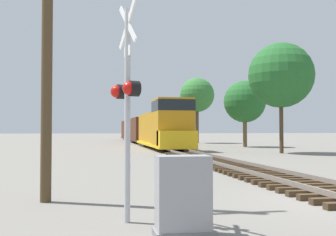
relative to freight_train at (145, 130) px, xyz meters
name	(u,v)px	position (x,y,z in m)	size (l,w,h in m)	color
freight_train	(145,130)	(0.00, 0.00, 0.00)	(3.09, 45.21, 4.43)	#B77A14
crossing_signal_near	(126,96)	(-5.83, -43.38, 0.61)	(0.55, 1.01, 4.40)	#B7B7BC
relay_cabinet	(183,197)	(-4.95, -44.56, -1.19)	(1.00, 0.57, 1.37)	slate
utility_pole	(47,4)	(-7.65, -40.81, 3.17)	(1.80, 0.27, 9.78)	#4C3A23
tree_far_right	(281,75)	(7.86, -22.71, 4.21)	(5.08, 5.08, 8.63)	#473521
tree_mid_background	(245,102)	(9.34, -11.47, 2.96)	(4.48, 4.48, 7.09)	brown
tree_deep_background	(197,95)	(7.49, 1.44, 4.76)	(4.75, 4.75, 9.04)	brown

